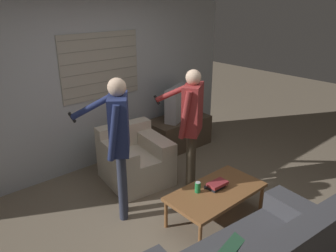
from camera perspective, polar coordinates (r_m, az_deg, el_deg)
name	(u,v)px	position (r m, az deg, el deg)	size (l,w,h in m)	color
ground_plane	(188,223)	(3.98, 3.47, -16.45)	(16.00, 16.00, 0.00)	#7F705B
wall_back	(93,83)	(4.93, -13.00, 7.29)	(5.20, 0.08, 2.55)	#ADB2B7
armchair_beige	(134,159)	(4.67, -5.89, -5.74)	(0.92, 0.97, 0.76)	beige
coffee_table	(216,193)	(3.88, 8.40, -11.45)	(1.15, 0.61, 0.39)	brown
tv_stand	(178,132)	(5.71, 1.77, -1.09)	(1.08, 0.59, 0.51)	#4C3D2D
tv	(178,103)	(5.52, 1.81, 4.03)	(0.70, 0.45, 0.56)	#B2B2B7
person_left_standing	(118,133)	(3.61, -8.63, -1.23)	(0.55, 0.78, 1.68)	#33384C
person_right_standing	(191,118)	(4.12, 4.08, 1.46)	(0.50, 0.80, 1.65)	#4C4233
book_stack	(217,185)	(3.89, 8.52, -10.11)	(0.24, 0.15, 0.07)	black
soda_can	(198,187)	(3.77, 5.20, -10.57)	(0.07, 0.07, 0.13)	#238E47
spare_remote	(210,188)	(3.87, 7.26, -10.63)	(0.12, 0.12, 0.02)	black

